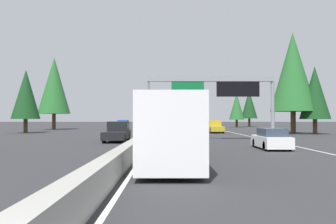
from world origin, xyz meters
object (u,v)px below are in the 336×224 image
object	(u,v)px
sedan_distant_b	(192,123)
oncoming_far	(123,125)
conifer_right_far	(237,106)
conifer_left_mid	(54,86)
sign_gantry_overhead	(212,89)
conifer_right_near	(315,93)
sedan_far_center	(182,124)
oncoming_near	(117,132)
bus_distant_a	(170,127)
conifer_right_distant	(249,104)
conifer_left_near	(26,94)
minivan_far_right	(185,124)
sedan_near_center	(271,139)
conifer_right_mid	(293,72)
pickup_far_left	(215,127)

from	to	relation	value
sedan_distant_b	oncoming_far	world-z (taller)	oncoming_far
oncoming_far	conifer_right_far	xyz separation A→B (m)	(21.29, -25.15, 4.19)
conifer_right_far	conifer_left_mid	distance (m)	42.88
sign_gantry_overhead	conifer_right_near	xyz separation A→B (m)	(13.61, -15.90, 0.67)
sedan_far_center	oncoming_near	distance (m)	52.73
oncoming_near	conifer_right_far	xyz separation A→B (m)	(52.47, -21.63, 4.19)
bus_distant_a	oncoming_near	xyz separation A→B (m)	(15.60, 4.81, -0.80)
conifer_right_distant	conifer_left_near	xyz separation A→B (m)	(-40.31, 42.60, -0.19)
oncoming_far	conifer_right_far	size ratio (longest dim) A/B	0.67
minivan_far_right	oncoming_near	size ratio (longest dim) A/B	0.89
conifer_left_near	oncoming_near	bearing A→B (deg)	-139.15
conifer_left_mid	oncoming_far	bearing A→B (deg)	-105.49
sign_gantry_overhead	conifer_left_mid	xyz separation A→B (m)	(33.56, 26.47, 3.54)
bus_distant_a	conifer_left_near	distance (m)	40.63
conifer_left_mid	sedan_distant_b	bearing A→B (deg)	-36.02
minivan_far_right	sedan_distant_b	world-z (taller)	minivan_far_right
oncoming_near	conifer_right_far	size ratio (longest dim) A/B	0.67
oncoming_near	conifer_right_near	distance (m)	29.55
sign_gantry_overhead	conifer_right_distant	size ratio (longest dim) A/B	1.30
bus_distant_a	minivan_far_right	distance (m)	61.57
sedan_distant_b	conifer_right_distant	size ratio (longest dim) A/B	0.45
conifer_left_mid	sedan_near_center	bearing A→B (deg)	-145.80
sedan_far_center	minivan_far_right	distance (m)	6.25
conifer_left_mid	sign_gantry_overhead	bearing A→B (deg)	-141.74
conifer_right_mid	conifer_right_far	size ratio (longest dim) A/B	1.70
conifer_right_far	conifer_left_mid	world-z (taller)	conifer_left_mid
pickup_far_left	oncoming_near	xyz separation A→B (m)	(-19.96, 11.89, 0.00)
minivan_far_right	conifer_right_distant	bearing A→B (deg)	-52.96
oncoming_far	conifer_right_distant	world-z (taller)	conifer_right_distant
oncoming_far	conifer_right_far	bearing A→B (deg)	130.25
sedan_distant_b	oncoming_far	bearing A→B (deg)	160.52
oncoming_near	conifer_right_distant	bearing A→B (deg)	156.05
bus_distant_a	pickup_far_left	size ratio (longest dim) A/B	2.05
sedan_far_center	sedan_distant_b	xyz separation A→B (m)	(23.75, -4.03, 0.00)
conifer_left_mid	conifer_left_near	bearing A→B (deg)	-176.20
conifer_right_mid	conifer_right_distant	distance (m)	43.27
sedan_far_center	conifer_right_distant	distance (m)	20.07
conifer_right_mid	conifer_left_near	world-z (taller)	conifer_right_mid
sedan_near_center	sedan_distant_b	world-z (taller)	same
sedan_far_center	conifer_right_far	xyz separation A→B (m)	(0.39, -13.37, 4.42)
bus_distant_a	sedan_near_center	xyz separation A→B (m)	(7.37, -7.19, -1.03)
sedan_distant_b	conifer_right_far	distance (m)	25.55
sign_gantry_overhead	oncoming_far	size ratio (longest dim) A/B	2.26
minivan_far_right	conifer_right_far	size ratio (longest dim) A/B	0.59
conifer_right_near	bus_distant_a	bearing A→B (deg)	146.68
oncoming_near	sedan_distant_b	bearing A→B (deg)	170.80
oncoming_far	conifer_right_near	bearing A→B (deg)	60.52
sedan_near_center	oncoming_near	world-z (taller)	oncoming_near
sedan_distant_b	conifer_right_far	world-z (taller)	conifer_right_far
pickup_far_left	minivan_far_right	distance (m)	26.10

